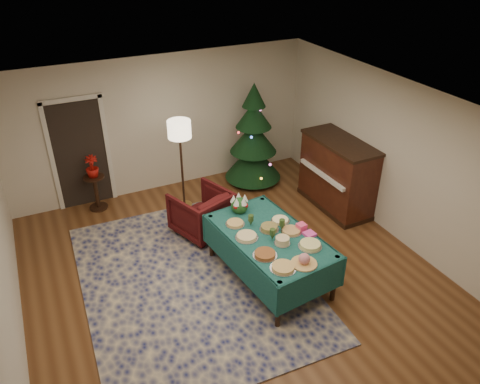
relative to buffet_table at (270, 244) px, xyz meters
name	(u,v)px	position (x,y,z in m)	size (l,w,h in m)	color
room_shell	(240,212)	(-0.50, -0.03, 0.72)	(7.00, 7.00, 7.00)	#593319
doorway	(80,152)	(-2.10, 3.45, 0.47)	(1.08, 0.04, 2.16)	black
rug	(193,279)	(-1.08, 0.44, -0.62)	(3.20, 4.20, 0.02)	navy
buffet_table	(270,244)	(0.00, 0.00, 0.00)	(1.40, 2.14, 0.78)	black
platter_0	(283,267)	(-0.21, -0.75, 0.18)	(0.36, 0.36, 0.05)	silver
platter_1	(304,260)	(0.08, -0.79, 0.22)	(0.36, 0.36, 0.17)	silver
platter_2	(310,245)	(0.37, -0.50, 0.19)	(0.34, 0.34, 0.06)	silver
platter_3	(265,254)	(-0.30, -0.40, 0.18)	(0.34, 0.34, 0.05)	silver
platter_4	(282,241)	(0.06, -0.26, 0.21)	(0.23, 0.23, 0.11)	silver
platter_5	(291,231)	(0.32, -0.07, 0.18)	(0.31, 0.31, 0.04)	silver
platter_6	(247,237)	(-0.34, 0.08, 0.18)	(0.34, 0.34, 0.05)	silver
platter_7	(269,228)	(0.05, 0.12, 0.19)	(0.29, 0.29, 0.08)	silver
platter_8	(280,220)	(0.32, 0.25, 0.18)	(0.29, 0.29, 0.04)	silver
platter_9	(235,223)	(-0.34, 0.47, 0.18)	(0.30, 0.30, 0.04)	silver
goblet_0	(251,220)	(-0.14, 0.34, 0.25)	(0.08, 0.08, 0.18)	#2D471E
goblet_1	(282,225)	(0.22, 0.04, 0.25)	(0.08, 0.08, 0.18)	#2D471E
goblet_2	(272,234)	(-0.03, -0.12, 0.25)	(0.08, 0.08, 0.18)	#2D471E
napkin_stack	(309,234)	(0.52, -0.26, 0.18)	(0.16, 0.16, 0.04)	#F444A7
gift_box	(301,227)	(0.48, -0.09, 0.21)	(0.13, 0.13, 0.10)	#F14375
centerpiece	(239,204)	(-0.12, 0.78, 0.29)	(0.28, 0.28, 0.32)	#1E4C1E
armchair	(202,210)	(-0.47, 1.57, -0.18)	(0.87, 0.81, 0.89)	#430E0F
floor_lamp	(180,135)	(-0.46, 2.54, 0.85)	(0.42, 0.42, 1.74)	#A57F3F
side_table	(96,193)	(-1.97, 3.17, -0.30)	(0.38, 0.38, 0.68)	black
potted_plant	(93,171)	(-1.97, 3.17, 0.17)	(0.23, 0.42, 0.23)	#A6110B
christmas_tree	(253,139)	(1.19, 2.87, 0.32)	(1.46, 1.46, 2.12)	black
piano	(337,175)	(2.15, 1.29, 0.04)	(0.77, 1.59, 1.36)	black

